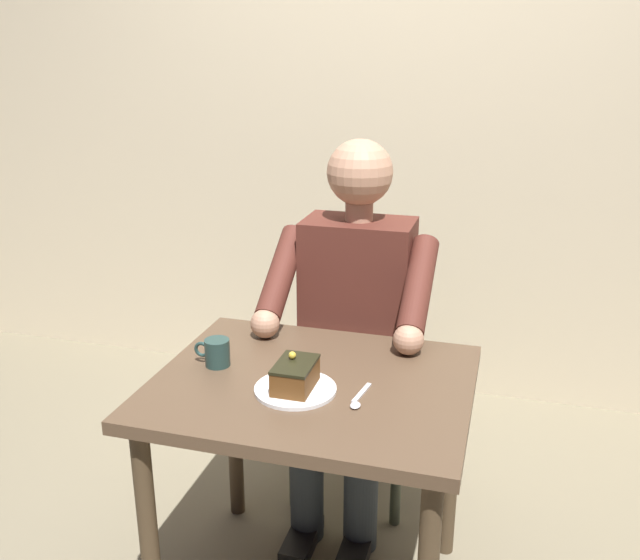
# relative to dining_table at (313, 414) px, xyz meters

# --- Properties ---
(cafe_rear_panel) EXTENTS (6.40, 0.12, 3.00)m
(cafe_rear_panel) POSITION_rel_dining_table_xyz_m (0.00, -1.46, 0.90)
(cafe_rear_panel) COLOR beige
(cafe_rear_panel) RESTS_ON ground
(dining_table) EXTENTS (0.84, 0.69, 0.70)m
(dining_table) POSITION_rel_dining_table_xyz_m (0.00, 0.00, 0.00)
(dining_table) COLOR brown
(dining_table) RESTS_ON ground
(chair) EXTENTS (0.42, 0.42, 0.91)m
(chair) POSITION_rel_dining_table_xyz_m (0.00, -0.63, -0.10)
(chair) COLOR #434B39
(chair) RESTS_ON ground
(seated_person) EXTENTS (0.53, 0.58, 1.28)m
(seated_person) POSITION_rel_dining_table_xyz_m (0.00, -0.46, 0.07)
(seated_person) COLOR #51251C
(seated_person) RESTS_ON ground
(dessert_plate) EXTENTS (0.21, 0.21, 0.01)m
(dessert_plate) POSITION_rel_dining_table_xyz_m (0.02, 0.07, 0.11)
(dessert_plate) COLOR white
(dessert_plate) RESTS_ON dining_table
(cake_slice) EXTENTS (0.10, 0.14, 0.09)m
(cake_slice) POSITION_rel_dining_table_xyz_m (0.02, 0.07, 0.15)
(cake_slice) COLOR brown
(cake_slice) RESTS_ON dessert_plate
(coffee_cup) EXTENTS (0.11, 0.07, 0.08)m
(coffee_cup) POSITION_rel_dining_table_xyz_m (0.28, -0.01, 0.14)
(coffee_cup) COLOR #223C38
(coffee_cup) RESTS_ON dining_table
(dessert_spoon) EXTENTS (0.03, 0.14, 0.01)m
(dessert_spoon) POSITION_rel_dining_table_xyz_m (-0.14, 0.08, 0.11)
(dessert_spoon) COLOR silver
(dessert_spoon) RESTS_ON dining_table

